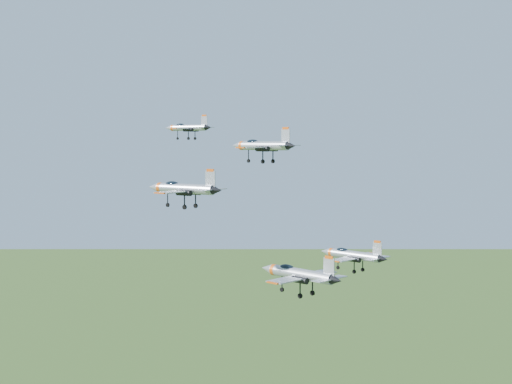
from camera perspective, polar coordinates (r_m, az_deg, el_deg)
The scene contains 5 objects.
jet_lead at distance 128.91m, azimuth -5.52°, elevation 5.16°, with size 10.55×8.73×2.82m.
jet_left_high at distance 107.73m, azimuth 0.47°, elevation 3.75°, with size 12.84×10.63×3.43m.
jet_right_high at distance 87.05m, azimuth -5.86°, elevation 0.29°, with size 11.61×9.59×3.10m.
jet_left_low at distance 103.94m, azimuth 7.71°, elevation -5.00°, with size 11.72×9.72×3.13m.
jet_right_low at distance 85.93m, azimuth 3.44°, elevation -6.54°, with size 12.62×10.50×3.37m.
Camera 1 is at (63.79, -81.29, 151.21)m, focal length 50.00 mm.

